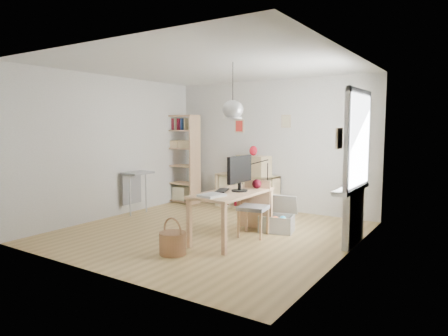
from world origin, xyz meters
The scene contains 20 objects.
ground centered at (0.00, 0.00, 0.00)m, with size 4.50×4.50×0.00m, color tan.
room_shell centered at (0.55, -0.15, 2.00)m, with size 4.50×4.50×4.50m.
window_unit centered at (2.23, 0.60, 1.55)m, with size 0.07×1.16×1.46m.
radiator centered at (2.19, 0.60, 0.40)m, with size 0.10×0.80×0.80m, color silver.
windowsill centered at (2.14, 0.60, 0.83)m, with size 0.22×1.20×0.06m, color silver.
desk centered at (0.55, -0.15, 0.66)m, with size 0.70×1.50×0.75m.
cube_shelf centered at (-0.47, 2.08, 0.30)m, with size 1.40×0.38×0.72m.
tall_bookshelf centered at (-2.04, 1.80, 1.09)m, with size 0.80×0.38×2.00m.
side_table centered at (-2.04, 0.35, 0.67)m, with size 0.40×0.55×0.85m.
chair centered at (0.72, 0.25, 0.50)m, with size 0.50×0.50×0.88m.
wicker_basket centered at (0.24, -1.21, 0.17)m, with size 0.37×0.37×0.51m.
storage_chest centered at (0.93, 0.68, 0.19)m, with size 0.66×0.71×0.58m.
monitor centered at (0.62, -0.06, 1.06)m, with size 0.25×0.63×0.55m.
keyboard centered at (0.39, -0.19, 0.76)m, with size 0.15×0.39×0.02m, color black.
task_lamp centered at (0.62, 0.44, 1.04)m, with size 0.41×0.15×0.43m.
yarn_ball centered at (0.71, 0.33, 0.82)m, with size 0.15×0.15×0.15m, color #450914.
paper_tray centered at (0.52, -0.67, 0.77)m, with size 0.28×0.34×0.03m, color silver.
drawer_chest centered at (-0.29, 2.04, 0.93)m, with size 0.73×0.33×0.42m, color #CCB386.
red_vase centered at (-0.30, 2.04, 1.24)m, with size 0.17×0.17×0.20m, color #AA0E1C.
potted_plant centered at (2.12, 0.87, 1.01)m, with size 0.27×0.23×0.30m, color #305A22.
Camera 1 is at (3.74, -5.29, 1.75)m, focal length 32.00 mm.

